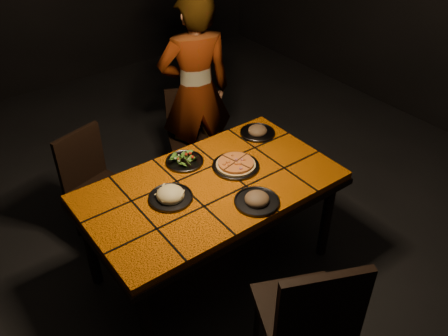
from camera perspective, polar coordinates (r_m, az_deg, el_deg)
room_shell at (r=2.58m, az=-1.81°, el=11.34°), size 6.04×7.04×3.08m
dining_table at (r=3.02m, az=-1.52°, el=-3.09°), size 1.62×0.92×0.75m
chair_near at (r=2.54m, az=10.22°, el=-17.09°), size 0.59×0.59×0.99m
chair_far_left at (r=3.57m, az=-15.59°, el=-1.26°), size 0.47×0.47×0.85m
chair_far_right at (r=4.02m, az=-4.03°, el=4.50°), size 0.49×0.49×0.83m
diner at (r=3.88m, az=-3.43°, el=9.13°), size 0.69×0.55×1.64m
plate_pizza at (r=3.10m, az=1.43°, el=0.37°), size 0.31×0.31×0.04m
plate_pasta at (r=2.86m, az=-6.45°, el=-3.32°), size 0.27×0.27×0.09m
plate_salad at (r=3.15m, az=-4.78°, el=1.05°), size 0.25×0.25×0.07m
plate_mushroom_a at (r=2.82m, az=3.98°, el=-3.80°), size 0.27×0.27×0.09m
plate_mushroom_b at (r=3.45m, az=4.06°, el=4.45°), size 0.26×0.26×0.08m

